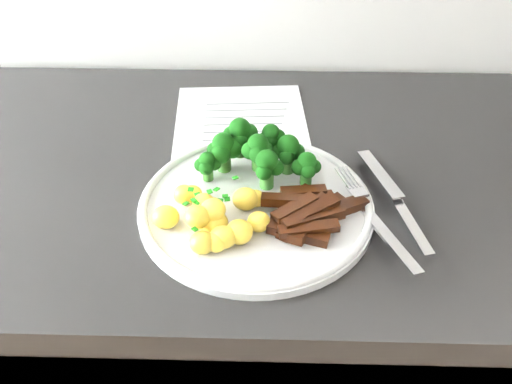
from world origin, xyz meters
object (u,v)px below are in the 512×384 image
(recipe_paper, at_px, (241,133))
(plate, at_px, (256,205))
(fork, at_px, (377,221))
(knife, at_px, (402,211))
(counter, at_px, (318,355))
(beef_strips, at_px, (307,213))
(potatoes, at_px, (215,218))
(broccoli, at_px, (257,150))

(recipe_paper, relative_size, plate, 1.02)
(fork, bearing_deg, knife, 39.35)
(counter, relative_size, fork, 11.81)
(counter, height_order, recipe_paper, recipe_paper)
(counter, height_order, plate, plate)
(counter, relative_size, beef_strips, 17.10)
(plate, height_order, knife, knife)
(recipe_paper, height_order, potatoes, potatoes)
(potatoes, bearing_deg, knife, 9.42)
(broccoli, bearing_deg, knife, -21.51)
(broccoli, bearing_deg, plate, -89.27)
(beef_strips, bearing_deg, plate, 154.90)
(broccoli, distance_m, potatoes, 0.13)
(recipe_paper, distance_m, plate, 0.18)
(counter, distance_m, recipe_paper, 0.48)
(recipe_paper, bearing_deg, potatoes, -95.18)
(potatoes, distance_m, fork, 0.20)
(beef_strips, xyz_separation_m, fork, (0.09, -0.01, -0.00))
(broccoli, bearing_deg, counter, 10.28)
(knife, bearing_deg, broccoli, 158.49)
(broccoli, bearing_deg, recipe_paper, 103.27)
(recipe_paper, bearing_deg, counter, -32.39)
(plate, relative_size, beef_strips, 2.19)
(counter, bearing_deg, knife, -53.98)
(knife, bearing_deg, potatoes, -170.58)
(broccoli, height_order, beef_strips, broccoli)
(recipe_paper, bearing_deg, broccoli, -76.73)
(counter, relative_size, plate, 7.82)
(recipe_paper, xyz_separation_m, plate, (0.03, -0.18, 0.01))
(recipe_paper, xyz_separation_m, broccoli, (0.03, -0.11, 0.05))
(recipe_paper, relative_size, beef_strips, 2.23)
(recipe_paper, height_order, broccoli, broccoli)
(plate, xyz_separation_m, broccoli, (-0.00, 0.07, 0.04))
(plate, distance_m, beef_strips, 0.07)
(potatoes, bearing_deg, recipe_paper, 84.82)
(fork, bearing_deg, counter, 104.18)
(recipe_paper, xyz_separation_m, potatoes, (-0.02, -0.23, 0.03))
(recipe_paper, distance_m, knife, 0.29)
(knife, bearing_deg, fork, -140.65)
(knife, bearing_deg, counter, 126.02)
(counter, height_order, potatoes, potatoes)
(recipe_paper, relative_size, knife, 1.50)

